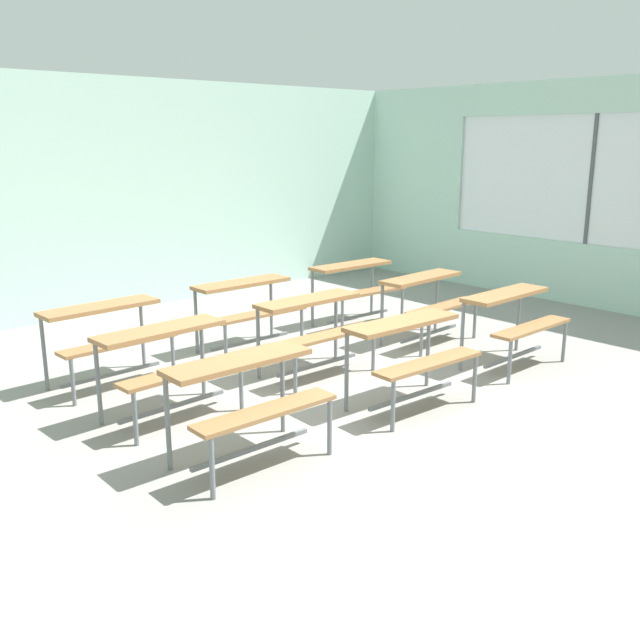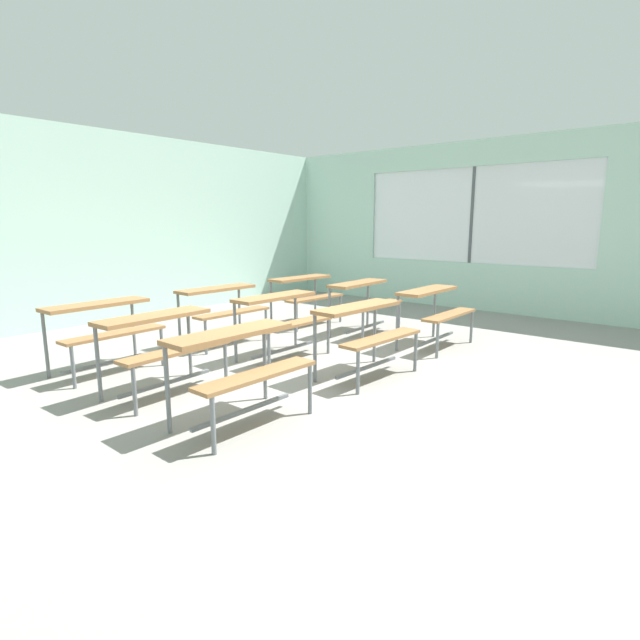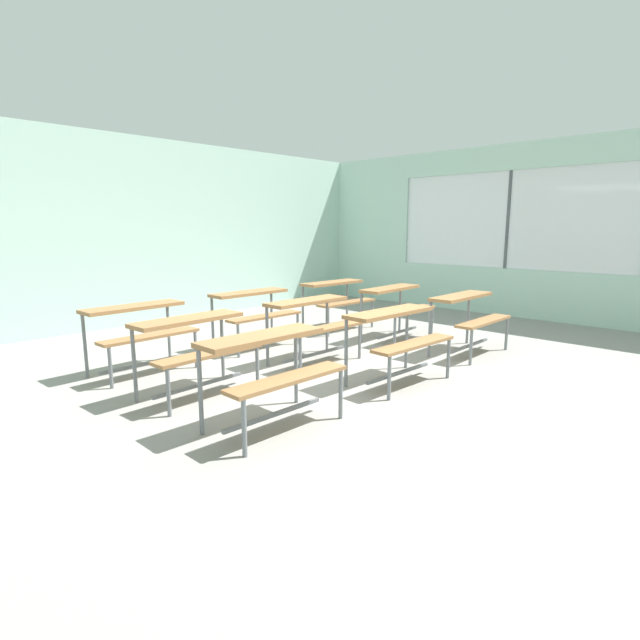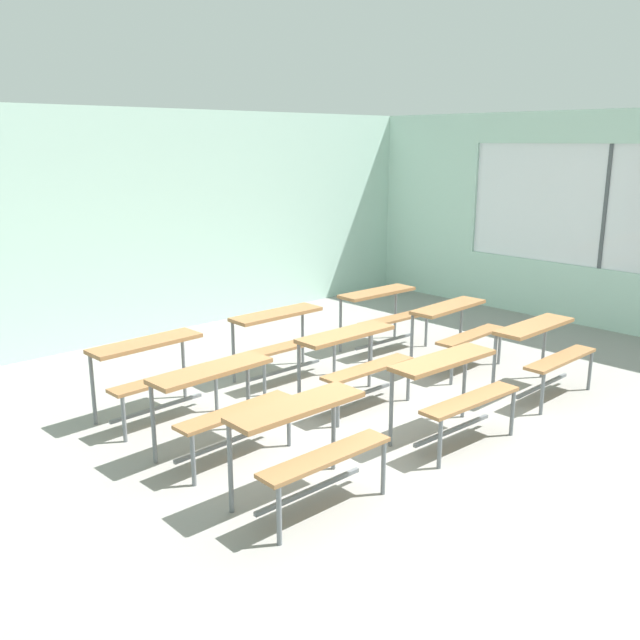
{
  "view_description": "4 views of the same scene",
  "coord_description": "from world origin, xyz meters",
  "views": [
    {
      "loc": [
        -4.0,
        -4.14,
        2.25
      ],
      "look_at": [
        0.34,
        0.71,
        0.55
      ],
      "focal_mm": 39.44,
      "sensor_mm": 36.0,
      "label": 1
    },
    {
      "loc": [
        -3.8,
        -3.3,
        1.6
      ],
      "look_at": [
        0.62,
        0.41,
        0.45
      ],
      "focal_mm": 28.0,
      "sensor_mm": 36.0,
      "label": 2
    },
    {
      "loc": [
        -3.8,
        -3.3,
        1.6
      ],
      "look_at": [
        -0.32,
        0.02,
        0.69
      ],
      "focal_mm": 28.0,
      "sensor_mm": 36.0,
      "label": 3
    },
    {
      "loc": [
        -4.31,
        -3.76,
        2.59
      ],
      "look_at": [
        0.2,
        1.11,
        0.84
      ],
      "focal_mm": 38.27,
      "sensor_mm": 36.0,
      "label": 4
    }
  ],
  "objects": [
    {
      "name": "desk_bench_r0c2",
      "position": [
        1.98,
        -0.37,
        0.56
      ],
      "size": [
        1.11,
        0.6,
        0.74
      ],
      "rotation": [
        0.0,
        0.0,
        0.01
      ],
      "color": "olive",
      "rests_on": "ground"
    },
    {
      "name": "ground",
      "position": [
        0.0,
        0.0,
        -0.03
      ],
      "size": [
        10.0,
        9.0,
        0.05
      ],
      "primitive_type": "cube",
      "color": "gray"
    },
    {
      "name": "desk_bench_r1c1",
      "position": [
        0.32,
        0.75,
        0.56
      ],
      "size": [
        1.11,
        0.6,
        0.74
      ],
      "rotation": [
        0.0,
        0.0,
        -0.01
      ],
      "color": "olive",
      "rests_on": "ground"
    },
    {
      "name": "desk_bench_r1c0",
      "position": [
        -1.29,
        0.73,
        0.56
      ],
      "size": [
        1.12,
        0.64,
        0.74
      ],
      "rotation": [
        0.0,
        0.0,
        0.04
      ],
      "color": "olive",
      "rests_on": "ground"
    },
    {
      "name": "desk_bench_r2c2",
      "position": [
        1.97,
        1.84,
        0.56
      ],
      "size": [
        1.12,
        0.63,
        0.74
      ],
      "rotation": [
        0.0,
        0.0,
        -0.04
      ],
      "color": "olive",
      "rests_on": "ground"
    },
    {
      "name": "desk_bench_r2c1",
      "position": [
        0.33,
        1.85,
        0.56
      ],
      "size": [
        1.11,
        0.6,
        0.74
      ],
      "rotation": [
        0.0,
        0.0,
        -0.01
      ],
      "color": "olive",
      "rests_on": "ground"
    },
    {
      "name": "wall_right",
      "position": [
        5.0,
        -0.13,
        1.45
      ],
      "size": [
        0.12,
        9.0,
        3.0
      ],
      "color": "silver",
      "rests_on": "ground"
    },
    {
      "name": "desk_bench_r1c2",
      "position": [
        2.01,
        0.75,
        0.56
      ],
      "size": [
        1.13,
        0.64,
        0.74
      ],
      "rotation": [
        0.0,
        0.0,
        0.05
      ],
      "color": "olive",
      "rests_on": "ground"
    },
    {
      "name": "desk_bench_r0c0",
      "position": [
        -1.29,
        -0.36,
        0.56
      ],
      "size": [
        1.11,
        0.61,
        0.74
      ],
      "rotation": [
        0.0,
        0.0,
        -0.02
      ],
      "color": "olive",
      "rests_on": "ground"
    },
    {
      "name": "desk_bench_r2c0",
      "position": [
        -1.3,
        1.82,
        0.56
      ],
      "size": [
        1.12,
        0.63,
        0.74
      ],
      "rotation": [
        0.0,
        0.0,
        0.04
      ],
      "color": "olive",
      "rests_on": "ground"
    },
    {
      "name": "desk_bench_r0c1",
      "position": [
        0.36,
        -0.42,
        0.56
      ],
      "size": [
        1.13,
        0.64,
        0.74
      ],
      "rotation": [
        0.0,
        0.0,
        -0.05
      ],
      "color": "olive",
      "rests_on": "ground"
    },
    {
      "name": "wall_back",
      "position": [
        0.0,
        4.5,
        1.5
      ],
      "size": [
        10.0,
        0.12,
        3.0
      ],
      "primitive_type": "cube",
      "color": "silver",
      "rests_on": "ground"
    }
  ]
}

